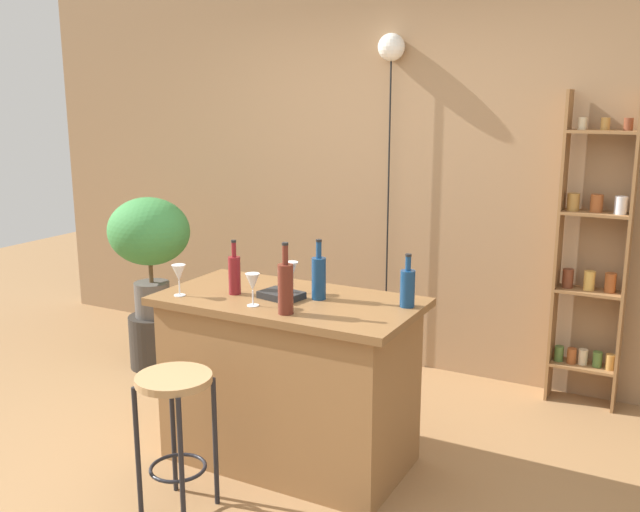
# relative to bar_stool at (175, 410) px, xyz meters

# --- Properties ---
(ground) EXTENTS (12.00, 12.00, 0.00)m
(ground) POSITION_rel_bar_stool_xyz_m (0.22, 0.36, -0.50)
(ground) COLOR olive
(back_wall) EXTENTS (6.40, 0.10, 2.80)m
(back_wall) POSITION_rel_bar_stool_xyz_m (0.22, 2.31, 0.90)
(back_wall) COLOR #997551
(back_wall) RESTS_ON ground
(kitchen_counter) EXTENTS (1.34, 0.70, 0.90)m
(kitchen_counter) POSITION_rel_bar_stool_xyz_m (0.22, 0.66, -0.05)
(kitchen_counter) COLOR olive
(kitchen_counter) RESTS_ON ground
(bar_stool) EXTENTS (0.35, 0.35, 0.67)m
(bar_stool) POSITION_rel_bar_stool_xyz_m (0.00, 0.00, 0.00)
(bar_stool) COLOR black
(bar_stool) RESTS_ON ground
(spice_shelf) EXTENTS (0.42, 0.18, 1.95)m
(spice_shelf) POSITION_rel_bar_stool_xyz_m (1.49, 2.15, 0.45)
(spice_shelf) COLOR olive
(spice_shelf) RESTS_ON ground
(plant_stool) EXTENTS (0.36, 0.36, 0.38)m
(plant_stool) POSITION_rel_bar_stool_xyz_m (-1.32, 1.37, -0.32)
(plant_stool) COLOR #2D2823
(plant_stool) RESTS_ON ground
(potted_plant) EXTENTS (0.59, 0.53, 0.85)m
(potted_plant) POSITION_rel_bar_stool_xyz_m (-1.32, 1.37, 0.44)
(potted_plant) COLOR #514C47
(potted_plant) RESTS_ON plant_stool
(bottle_soda_blue) EXTENTS (0.07, 0.07, 0.31)m
(bottle_soda_blue) POSITION_rel_bar_stool_xyz_m (0.36, 0.72, 0.51)
(bottle_soda_blue) COLOR navy
(bottle_soda_blue) RESTS_ON kitchen_counter
(bottle_spirits_clear) EXTENTS (0.07, 0.07, 0.34)m
(bottle_spirits_clear) POSITION_rel_bar_stool_xyz_m (0.34, 0.43, 0.52)
(bottle_spirits_clear) COLOR #5B2319
(bottle_spirits_clear) RESTS_ON kitchen_counter
(bottle_vinegar) EXTENTS (0.06, 0.06, 0.29)m
(bottle_vinegar) POSITION_rel_bar_stool_xyz_m (-0.07, 0.60, 0.50)
(bottle_vinegar) COLOR maroon
(bottle_vinegar) RESTS_ON kitchen_counter
(bottle_sauce_amber) EXTENTS (0.07, 0.07, 0.27)m
(bottle_sauce_amber) POSITION_rel_bar_stool_xyz_m (0.81, 0.80, 0.49)
(bottle_sauce_amber) COLOR navy
(bottle_sauce_amber) RESTS_ON kitchen_counter
(wine_glass_left) EXTENTS (0.07, 0.07, 0.16)m
(wine_glass_left) POSITION_rel_bar_stool_xyz_m (-0.30, 0.44, 0.51)
(wine_glass_left) COLOR silver
(wine_glass_left) RESTS_ON kitchen_counter
(wine_glass_center) EXTENTS (0.07, 0.07, 0.16)m
(wine_glass_center) POSITION_rel_bar_stool_xyz_m (0.13, 0.46, 0.51)
(wine_glass_center) COLOR silver
(wine_glass_center) RESTS_ON kitchen_counter
(wine_glass_right) EXTENTS (0.07, 0.07, 0.16)m
(wine_glass_right) POSITION_rel_bar_stool_xyz_m (0.18, 0.76, 0.51)
(wine_glass_right) COLOR silver
(wine_glass_right) RESTS_ON kitchen_counter
(cookbook) EXTENTS (0.23, 0.18, 0.03)m
(cookbook) POSITION_rel_bar_stool_xyz_m (0.19, 0.64, 0.41)
(cookbook) COLOR black
(cookbook) RESTS_ON kitchen_counter
(pendant_globe_light) EXTENTS (0.18, 0.18, 2.31)m
(pendant_globe_light) POSITION_rel_bar_stool_xyz_m (0.12, 2.20, 1.66)
(pendant_globe_light) COLOR black
(pendant_globe_light) RESTS_ON ground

